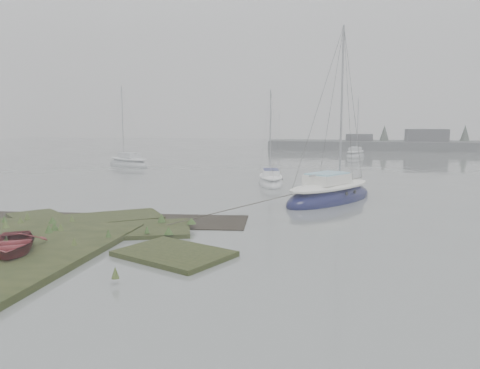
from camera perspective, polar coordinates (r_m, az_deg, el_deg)
name	(u,v)px	position (r m, az deg, el deg)	size (l,w,h in m)	color
ground	(272,168)	(45.27, 3.87, 2.08)	(160.00, 160.00, 0.00)	slate
far_shoreline	(472,145)	(79.65, 26.46, 4.31)	(60.00, 8.00, 4.15)	#4C4F51
sailboat_main	(330,196)	(26.42, 10.90, -1.33)	(6.02, 7.49, 10.38)	#0E103A
sailboat_white	(271,181)	(32.99, 3.75, 0.39)	(2.60, 5.31, 7.18)	silver
sailboat_far_a	(128,163)	(48.11, -13.47, 2.53)	(6.15, 5.02, 8.56)	#9CA1A6
sailboat_far_b	(355,155)	(60.62, 13.89, 3.52)	(3.36, 6.02, 8.08)	#A4ABAE
sailboat_far_c	(282,147)	(77.96, 5.15, 4.54)	(4.70, 2.94, 6.31)	#B0B6BB
dinghy	(11,243)	(16.80, -26.10, -6.44)	(2.06, 2.88, 0.60)	maroon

